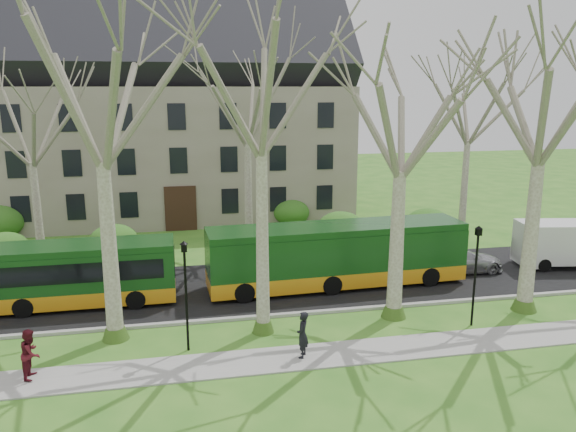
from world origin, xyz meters
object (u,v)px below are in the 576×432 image
(bus_follow, at_px, (337,254))
(van_a, at_px, (570,244))
(pedestrian_b, at_px, (31,353))
(sedan, at_px, (460,260))
(pedestrian_a, at_px, (303,335))
(bus_lead, at_px, (41,276))

(bus_follow, xyz_separation_m, van_a, (13.79, 0.44, -0.37))
(van_a, height_order, pedestrian_b, van_a)
(sedan, xyz_separation_m, van_a, (6.57, -0.27, 0.59))
(sedan, relative_size, pedestrian_a, 2.63)
(sedan, bearing_deg, bus_follow, 95.84)
(bus_lead, distance_m, van_a, 27.91)
(van_a, relative_size, pedestrian_b, 3.27)
(bus_lead, bearing_deg, van_a, 0.95)
(van_a, xyz_separation_m, pedestrian_a, (-17.23, -7.76, -0.38))
(bus_lead, height_order, sedan, bus_lead)
(bus_lead, relative_size, pedestrian_a, 6.70)
(van_a, distance_m, pedestrian_a, 18.90)
(bus_lead, distance_m, pedestrian_a, 12.87)
(pedestrian_a, distance_m, pedestrian_b, 9.63)
(pedestrian_a, bearing_deg, sedan, 150.56)
(bus_lead, xyz_separation_m, bus_follow, (14.11, 0.13, 0.14))
(bus_follow, distance_m, sedan, 7.32)
(sedan, bearing_deg, bus_lead, 92.45)
(van_a, bearing_deg, pedestrian_a, -145.89)
(bus_lead, xyz_separation_m, van_a, (27.90, 0.58, -0.23))
(pedestrian_a, relative_size, pedestrian_b, 1.01)
(bus_follow, distance_m, pedestrian_b, 14.80)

